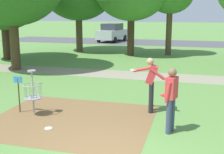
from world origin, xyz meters
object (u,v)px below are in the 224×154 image
object	(u,v)px
player_waiting_left	(171,97)
parked_car_leftmost	(112,32)
frisbee_near_basket	(48,128)
player_throwing	(151,81)
disc_golf_basket	(31,91)

from	to	relation	value
player_waiting_left	parked_car_leftmost	distance (m)	23.56
player_waiting_left	frisbee_near_basket	distance (m)	3.37
parked_car_leftmost	frisbee_near_basket	bearing A→B (deg)	-78.96
player_throwing	disc_golf_basket	bearing A→B (deg)	-160.36
player_waiting_left	frisbee_near_basket	xyz separation A→B (m)	(-3.17, -0.63, -0.96)
frisbee_near_basket	parked_car_leftmost	bearing A→B (deg)	101.04
frisbee_near_basket	player_waiting_left	bearing A→B (deg)	11.20
disc_golf_basket	parked_car_leftmost	world-z (taller)	parked_car_leftmost
player_throwing	parked_car_leftmost	bearing A→B (deg)	108.38
player_waiting_left	disc_golf_basket	bearing A→B (deg)	176.46
disc_golf_basket	parked_car_leftmost	xyz separation A→B (m)	(-3.49, 22.03, 0.17)
frisbee_near_basket	disc_golf_basket	bearing A→B (deg)	138.03
disc_golf_basket	parked_car_leftmost	distance (m)	22.31
frisbee_near_basket	player_throwing	bearing A→B (deg)	40.74
disc_golf_basket	player_waiting_left	distance (m)	4.16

